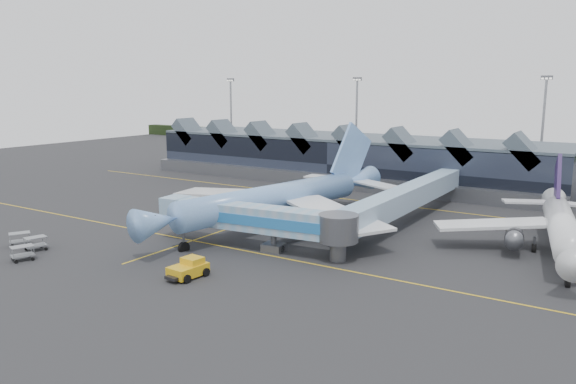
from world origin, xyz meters
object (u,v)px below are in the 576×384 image
Objects in this scene: regional_jet at (562,225)px; jet_bridge at (265,220)px; fuel_truck at (217,200)px; pushback_tug at (188,269)px; main_airliner at (280,198)px.

jet_bridge is (-31.29, -18.07, 0.20)m from regional_jet.
fuel_truck is 33.85m from pushback_tug.
regional_jet is 36.13m from jet_bridge.
fuel_truck is (-20.22, 15.13, -2.19)m from jet_bridge.
main_airliner is at bearing -179.44° from regional_jet.
regional_jet is at bearing 22.55° from main_airliner.
jet_bridge reaches higher than pushback_tug.
regional_jet is 3.83× the size of fuel_truck.
jet_bridge reaches higher than fuel_truck.
main_airliner is 9.52× the size of pushback_tug.
main_airliner is 36.94m from regional_jet.
main_airliner is at bearing 103.99° from pushback_tug.
main_airliner is at bearing -16.53° from fuel_truck.
main_airliner is 1.39× the size of regional_jet.
main_airliner reaches higher than jet_bridge.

